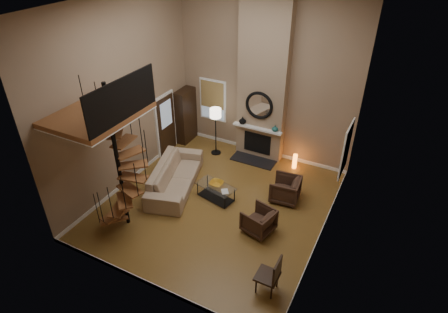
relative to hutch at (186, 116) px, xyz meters
The scene contains 33 objects.
ground 4.08m from the hutch, 45.01° to the right, with size 6.00×6.50×0.01m, color olive.
back_wall 3.36m from the hutch, ahead, with size 6.00×0.02×5.50m, color #90765C.
front_wall 6.92m from the hutch, 65.14° to the right, with size 6.00×0.02×5.50m, color #90765C.
left_wall 3.34m from the hutch, 93.92° to the right, with size 0.02×6.50×5.50m, color #90765C.
right_wall 6.70m from the hutch, 25.81° to the right, with size 0.02×6.50×5.50m, color #90765C.
ceiling 6.04m from the hutch, 45.01° to the right, with size 6.00×6.50×0.01m, color silver.
baseboard_back 2.98m from the hutch, ahead, with size 6.00×0.02×0.12m, color white.
baseboard_front 6.73m from the hutch, 65.10° to the right, with size 6.00×0.02×0.12m, color white.
baseboard_left 2.95m from the hutch, 93.71° to the right, with size 0.02×6.50×0.12m, color white.
baseboard_right 6.50m from the hutch, 25.85° to the right, with size 0.02×6.50×0.12m, color white.
chimney_breast 3.34m from the hutch, ahead, with size 1.60×0.38×5.50m, color #91785E.
hearth 2.97m from the hutch, ahead, with size 1.50×0.60×0.04m, color black.
firebox 2.84m from the hutch, ahead, with size 0.95×0.02×0.72m, color black.
mantel 2.81m from the hutch, ahead, with size 1.70×0.18×0.06m, color white.
mirror_frame 2.98m from the hutch, ahead, with size 0.94×0.94×0.10m, color black.
mirror_disc 2.98m from the hutch, ahead, with size 0.80×0.80×0.01m, color white.
vase_left 2.29m from the hutch, ahead, with size 0.24×0.24×0.25m, color black.
vase_right 3.42m from the hutch, ahead, with size 0.20×0.20×0.21m, color #175250.
window_back 1.20m from the hutch, 24.46° to the left, with size 1.02×0.06×1.52m.
window_right 5.88m from the hutch, ahead, with size 0.06×1.02×1.52m.
entry_door 1.02m from the hutch, 98.29° to the right, with size 0.10×1.05×2.16m.
loft 5.20m from the hutch, 80.60° to the right, with size 1.70×2.20×1.09m.
spiral_stair 4.79m from the hutch, 77.43° to the right, with size 1.47×1.47×4.06m.
hutch is the anchor object (origin of this frame).
sofa 2.98m from the hutch, 64.70° to the right, with size 2.78×1.09×0.81m, color tan.
armchair_near 4.87m from the hutch, 20.59° to the right, with size 0.79×0.82×0.74m, color #40291D.
armchair_far 5.50m from the hutch, 37.32° to the right, with size 0.72×0.75×0.68m, color #40291D.
coffee_table 3.76m from the hutch, 44.60° to the right, with size 1.25×0.80×0.44m.
bowl 3.69m from the hutch, 44.05° to the right, with size 0.40×0.40×0.10m, color gold.
book 4.09m from the hutch, 42.64° to the right, with size 0.19×0.26×0.02m, color gray.
floor_lamp 1.55m from the hutch, 14.10° to the right, with size 0.38×0.38×1.70m.
accent_lamp 4.23m from the hutch, ahead, with size 0.14×0.14×0.50m, color orange.
side_chair 7.23m from the hutch, 43.19° to the right, with size 0.49×0.49×1.01m.
Camera 1 is at (4.08, -7.50, 7.04)m, focal length 30.38 mm.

